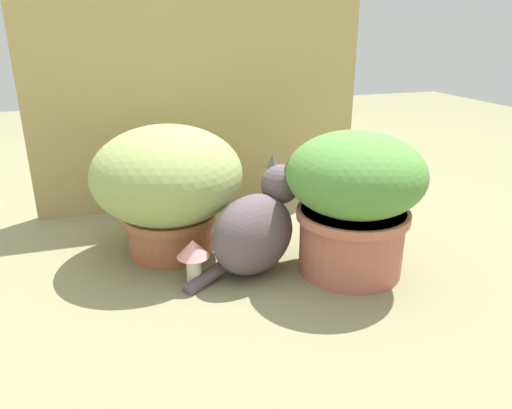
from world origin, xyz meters
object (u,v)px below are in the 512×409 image
(grass_planter, at_px, (168,183))
(cat, at_px, (258,228))
(mushroom_ornament_pink, at_px, (193,254))
(leafy_planter, at_px, (354,197))

(grass_planter, height_order, cat, grass_planter)
(cat, relative_size, mushroom_ornament_pink, 3.00)
(cat, xyz_separation_m, mushroom_ornament_pink, (-0.18, -0.03, -0.03))
(grass_planter, height_order, mushroom_ornament_pink, grass_planter)
(grass_planter, xyz_separation_m, mushroom_ornament_pink, (0.03, -0.21, -0.13))
(cat, bearing_deg, leafy_planter, -18.94)
(grass_planter, bearing_deg, leafy_planter, -30.27)
(cat, distance_m, mushroom_ornament_pink, 0.19)
(leafy_planter, distance_m, cat, 0.27)
(grass_planter, relative_size, mushroom_ornament_pink, 3.38)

